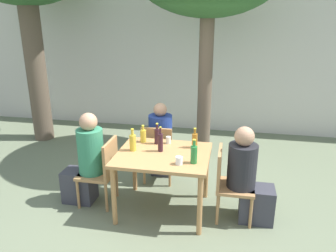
{
  "coord_description": "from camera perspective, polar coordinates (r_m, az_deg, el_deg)",
  "views": [
    {
      "loc": [
        0.77,
        -3.55,
        2.36
      ],
      "look_at": [
        0.0,
        0.3,
        1.03
      ],
      "focal_mm": 35.0,
      "sensor_mm": 36.0,
      "label": 1
    }
  ],
  "objects": [
    {
      "name": "ground_plane",
      "position": [
        4.33,
        -0.8,
        -14.27
      ],
      "size": [
        30.0,
        30.0,
        0.0
      ],
      "primitive_type": "plane",
      "color": "#667056"
    },
    {
      "name": "cafe_building_wall",
      "position": [
        6.92,
        4.87,
        10.68
      ],
      "size": [
        10.0,
        0.08,
        2.8
      ],
      "color": "beige",
      "rests_on": "ground_plane"
    },
    {
      "name": "dining_table_front",
      "position": [
        4.0,
        -0.84,
        -6.08
      ],
      "size": [
        1.12,
        0.94,
        0.78
      ],
      "color": "#B27F4C",
      "rests_on": "ground_plane"
    },
    {
      "name": "patio_chair_0",
      "position": [
        4.3,
        -11.27,
        -7.32
      ],
      "size": [
        0.44,
        0.44,
        0.88
      ],
      "rotation": [
        0.0,
        0.0,
        -1.57
      ],
      "color": "#A87A4C",
      "rests_on": "ground_plane"
    },
    {
      "name": "patio_chair_1",
      "position": [
        4.01,
        10.44,
        -9.28
      ],
      "size": [
        0.44,
        0.44,
        0.88
      ],
      "rotation": [
        0.0,
        0.0,
        1.57
      ],
      "color": "#A87A4C",
      "rests_on": "ground_plane"
    },
    {
      "name": "patio_chair_2",
      "position": [
        4.75,
        -1.7,
        -4.38
      ],
      "size": [
        0.44,
        0.44,
        0.88
      ],
      "rotation": [
        0.0,
        0.0,
        3.14
      ],
      "color": "#A87A4C",
      "rests_on": "ground_plane"
    },
    {
      "name": "person_seated_0",
      "position": [
        4.37,
        -14.13,
        -6.3
      ],
      "size": [
        0.56,
        0.33,
        1.23
      ],
      "rotation": [
        0.0,
        0.0,
        -1.57
      ],
      "color": "#383842",
      "rests_on": "ground_plane"
    },
    {
      "name": "person_seated_1",
      "position": [
        4.01,
        13.84,
        -9.06
      ],
      "size": [
        0.57,
        0.34,
        1.18
      ],
      "rotation": [
        0.0,
        0.0,
        1.57
      ],
      "color": "#383842",
      "rests_on": "ground_plane"
    },
    {
      "name": "person_seated_2",
      "position": [
        4.95,
        -1.1,
        -3.04
      ],
      "size": [
        0.35,
        0.57,
        1.18
      ],
      "rotation": [
        0.0,
        0.0,
        3.14
      ],
      "color": "#383842",
      "rests_on": "ground_plane"
    },
    {
      "name": "amber_bottle_0",
      "position": [
        4.11,
        4.67,
        -2.47
      ],
      "size": [
        0.07,
        0.07,
        0.26
      ],
      "color": "#9E661E",
      "rests_on": "dining_table_front"
    },
    {
      "name": "oil_cruet_1",
      "position": [
        4.3,
        -4.35,
        -1.66
      ],
      "size": [
        0.08,
        0.08,
        0.23
      ],
      "color": "gold",
      "rests_on": "dining_table_front"
    },
    {
      "name": "wine_bottle_2",
      "position": [
        3.98,
        -1.33,
        -2.78
      ],
      "size": [
        0.06,
        0.06,
        0.32
      ],
      "color": "#331923",
      "rests_on": "dining_table_front"
    },
    {
      "name": "green_bottle_3",
      "position": [
        3.68,
        4.54,
        -4.88
      ],
      "size": [
        0.08,
        0.08,
        0.29
      ],
      "color": "#287A38",
      "rests_on": "dining_table_front"
    },
    {
      "name": "wine_bottle_4",
      "position": [
        4.22,
        -1.91,
        -1.72
      ],
      "size": [
        0.07,
        0.07,
        0.28
      ],
      "color": "#331923",
      "rests_on": "dining_table_front"
    },
    {
      "name": "oil_cruet_5",
      "position": [
        4.03,
        -6.16,
        -2.81
      ],
      "size": [
        0.08,
        0.08,
        0.28
      ],
      "color": "gold",
      "rests_on": "dining_table_front"
    },
    {
      "name": "drinking_glass_0",
      "position": [
        4.25,
        0.04,
        -2.46
      ],
      "size": [
        0.06,
        0.06,
        0.1
      ],
      "color": "silver",
      "rests_on": "dining_table_front"
    },
    {
      "name": "drinking_glass_1",
      "position": [
        3.67,
        1.95,
        -6.02
      ],
      "size": [
        0.08,
        0.08,
        0.09
      ],
      "color": "white",
      "rests_on": "dining_table_front"
    }
  ]
}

